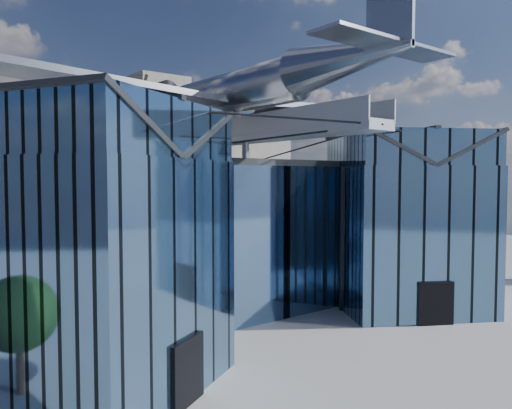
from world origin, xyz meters
TOP-DOWN VIEW (x-y plane):
  - ground_plane at (0.00, 0.00)m, footprint 120.00×120.00m
  - museum at (0.00, 5.82)m, footprint 32.88×24.50m
  - bg_towers at (1.45, 50.49)m, footprint 77.00×24.50m
  - tree_side_e at (23.82, 5.05)m, footprint 4.67×4.67m

SIDE VIEW (x-z plane):
  - ground_plane at x=0.00m, z-range 0.00..0.00m
  - tree_side_e at x=23.82m, z-range 1.01..6.76m
  - museum at x=0.00m, z-range -3.26..14.34m
  - bg_towers at x=1.45m, z-range -2.99..23.01m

